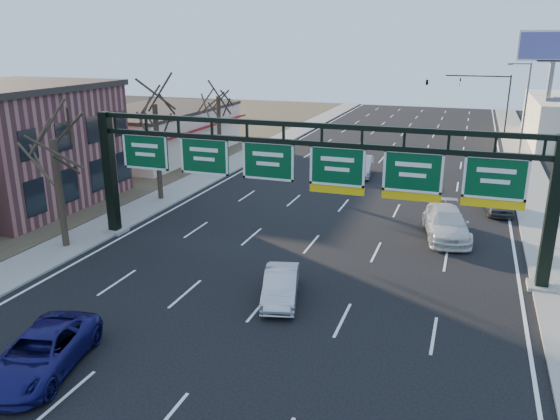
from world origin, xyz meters
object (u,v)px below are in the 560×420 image
at_px(sign_gantry, 305,173).
at_px(car_blue_suv, 41,353).
at_px(car_silver_sedan, 281,286).
at_px(car_white_wagon, 446,223).

relative_size(sign_gantry, car_blue_suv, 4.69).
xyz_separation_m(car_blue_suv, car_silver_sedan, (6.02, 7.93, -0.05)).
relative_size(sign_gantry, car_white_wagon, 4.29).
distance_m(sign_gantry, car_white_wagon, 9.78).
relative_size(car_blue_suv, car_silver_sedan, 1.27).
bearing_deg(car_blue_suv, car_white_wagon, 44.27).
bearing_deg(car_silver_sedan, sign_gantry, 80.45).
bearing_deg(car_silver_sedan, car_blue_suv, -142.16).
distance_m(sign_gantry, car_silver_sedan, 6.48).
bearing_deg(car_blue_suv, car_silver_sedan, 40.57).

